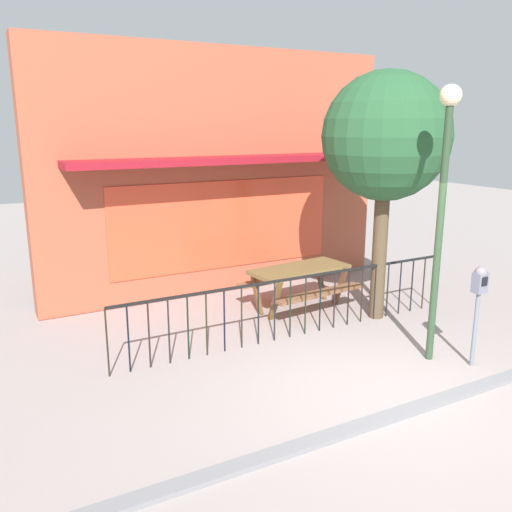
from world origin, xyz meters
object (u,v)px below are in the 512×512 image
at_px(parking_meter_near, 479,290).
at_px(street_lamp, 443,186).
at_px(street_tree, 386,138).
at_px(picnic_table_left, 299,276).

xyz_separation_m(parking_meter_near, street_lamp, (-0.35, 0.45, 1.36)).
height_order(parking_meter_near, street_lamp, street_lamp).
bearing_deg(street_lamp, parking_meter_near, -51.94).
bearing_deg(street_lamp, street_tree, 74.52).
xyz_separation_m(picnic_table_left, parking_meter_near, (0.83, -3.11, 0.49)).
height_order(picnic_table_left, parking_meter_near, parking_meter_near).
bearing_deg(picnic_table_left, street_lamp, -79.75).
bearing_deg(parking_meter_near, street_tree, 86.92).
bearing_deg(parking_meter_near, street_lamp, 128.06).
bearing_deg(picnic_table_left, parking_meter_near, -75.04).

